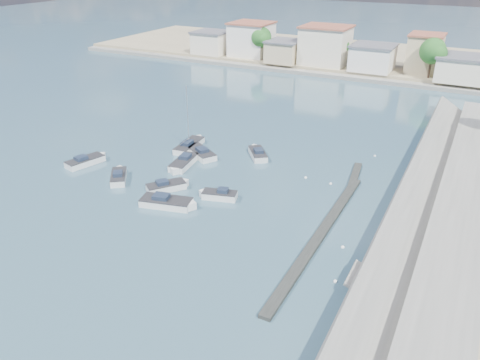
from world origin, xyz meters
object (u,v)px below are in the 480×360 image
at_px(motorboat_e, 87,161).
at_px(motorboat_h, 169,203).
at_px(motorboat_a, 119,176).
at_px(motorboat_b, 168,186).
at_px(motorboat_c, 199,152).
at_px(sailboat, 190,145).
at_px(motorboat_g, 183,164).
at_px(motorboat_d, 218,195).
at_px(motorboat_f, 257,154).

xyz_separation_m(motorboat_e, motorboat_h, (15.77, -4.28, 0.00)).
bearing_deg(motorboat_a, motorboat_b, 4.57).
xyz_separation_m(motorboat_c, motorboat_e, (-11.23, -9.15, -0.00)).
distance_m(motorboat_e, sailboat, 13.82).
relative_size(motorboat_a, motorboat_c, 0.76).
bearing_deg(motorboat_b, motorboat_g, 108.90).
bearing_deg(motorboat_c, motorboat_h, -71.31).
bearing_deg(motorboat_b, motorboat_a, -175.43).
bearing_deg(sailboat, motorboat_c, -31.98).
bearing_deg(motorboat_g, motorboat_h, -64.46).
xyz_separation_m(motorboat_a, motorboat_d, (12.89, 1.31, -0.00)).
height_order(motorboat_b, motorboat_g, same).
xyz_separation_m(motorboat_b, sailboat, (-4.70, 11.82, 0.04)).
bearing_deg(sailboat, motorboat_g, -65.44).
relative_size(motorboat_b, motorboat_f, 1.00).
distance_m(motorboat_a, motorboat_b, 6.81).
distance_m(motorboat_b, motorboat_f, 14.29).
bearing_deg(motorboat_f, motorboat_b, -109.87).
bearing_deg(motorboat_h, motorboat_e, 164.83).
xyz_separation_m(motorboat_f, sailboat, (-9.55, -1.62, 0.04)).
height_order(motorboat_a, motorboat_e, same).
bearing_deg(motorboat_b, motorboat_e, 175.28).
distance_m(motorboat_a, motorboat_g, 8.16).
relative_size(motorboat_c, motorboat_d, 1.34).
relative_size(motorboat_b, sailboat, 0.50).
bearing_deg(motorboat_d, motorboat_h, -133.67).
relative_size(motorboat_d, motorboat_f, 0.95).
height_order(motorboat_a, sailboat, sailboat).
relative_size(motorboat_e, motorboat_h, 0.88).
relative_size(motorboat_e, motorboat_g, 0.93).
height_order(motorboat_f, motorboat_g, same).
height_order(motorboat_e, motorboat_g, same).
xyz_separation_m(motorboat_c, motorboat_h, (4.54, -13.42, -0.00)).
xyz_separation_m(motorboat_a, motorboat_e, (-6.64, 1.65, -0.00)).
bearing_deg(motorboat_c, motorboat_a, -113.02).
xyz_separation_m(motorboat_a, motorboat_h, (9.13, -2.62, -0.00)).
bearing_deg(motorboat_b, motorboat_c, 102.09).
bearing_deg(motorboat_e, sailboat, 50.80).
xyz_separation_m(motorboat_f, motorboat_g, (-6.96, -7.31, 0.00)).
height_order(motorboat_f, motorboat_h, same).
bearing_deg(motorboat_a, motorboat_d, 5.80).
distance_m(motorboat_c, motorboat_f, 7.74).
height_order(motorboat_g, motorboat_h, same).
xyz_separation_m(motorboat_b, motorboat_d, (6.10, 0.77, -0.00)).
bearing_deg(motorboat_e, motorboat_c, 39.16).
relative_size(motorboat_c, motorboat_f, 1.27).
height_order(motorboat_e, sailboat, sailboat).
distance_m(motorboat_a, motorboat_h, 9.50).
xyz_separation_m(motorboat_b, motorboat_h, (2.34, -3.17, 0.00)).
bearing_deg(motorboat_h, motorboat_a, 163.97).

